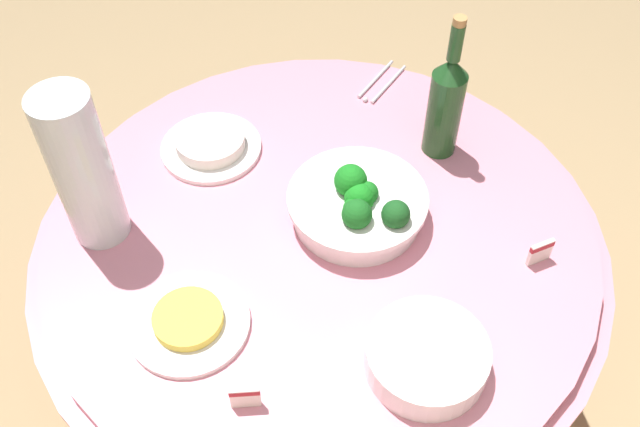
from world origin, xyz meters
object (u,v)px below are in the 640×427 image
(food_plate_fried_egg, at_px, (189,322))
(label_placard_front, at_px, (245,396))
(decorative_fruit_vase, at_px, (84,173))
(food_plate_rice, at_px, (211,144))
(label_placard_mid, at_px, (541,251))
(broccoli_bowl, at_px, (358,205))
(serving_tongs, at_px, (381,83))
(plate_stack, at_px, (427,357))
(wine_bottle, at_px, (446,103))

(food_plate_fried_egg, relative_size, label_placard_front, 4.00)
(decorative_fruit_vase, xyz_separation_m, label_placard_front, (-0.27, 0.41, -0.13))
(food_plate_rice, bearing_deg, label_placard_mid, 148.59)
(broccoli_bowl, xyz_separation_m, serving_tongs, (-0.12, -0.41, -0.04))
(food_plate_fried_egg, bearing_deg, label_placard_front, 119.69)
(broccoli_bowl, bearing_deg, label_placard_front, 57.55)
(label_placard_front, bearing_deg, label_placard_mid, -157.63)
(serving_tongs, xyz_separation_m, food_plate_fried_egg, (0.45, 0.63, 0.01))
(plate_stack, xyz_separation_m, wine_bottle, (-0.14, -0.52, 0.10))
(food_plate_rice, bearing_deg, plate_stack, 121.86)
(decorative_fruit_vase, relative_size, food_plate_fried_egg, 1.55)
(plate_stack, xyz_separation_m, food_plate_fried_egg, (0.40, -0.13, -0.02))
(serving_tongs, height_order, food_plate_fried_egg, food_plate_fried_egg)
(wine_bottle, distance_m, label_placard_mid, 0.36)
(decorative_fruit_vase, bearing_deg, food_plate_rice, -137.22)
(broccoli_bowl, bearing_deg, decorative_fruit_vase, -3.35)
(decorative_fruit_vase, height_order, label_placard_mid, decorative_fruit_vase)
(plate_stack, height_order, label_placard_front, plate_stack)
(wine_bottle, bearing_deg, plate_stack, 75.06)
(plate_stack, relative_size, decorative_fruit_vase, 0.62)
(broccoli_bowl, bearing_deg, label_placard_mid, 156.00)
(broccoli_bowl, relative_size, label_placard_front, 5.09)
(plate_stack, bearing_deg, wine_bottle, -104.94)
(decorative_fruit_vase, bearing_deg, label_placard_front, 122.99)
(decorative_fruit_vase, height_order, food_plate_rice, decorative_fruit_vase)
(wine_bottle, bearing_deg, label_placard_front, 51.41)
(wine_bottle, xyz_separation_m, decorative_fruit_vase, (0.72, 0.15, 0.03))
(plate_stack, distance_m, serving_tongs, 0.76)
(broccoli_bowl, relative_size, label_placard_mid, 5.09)
(plate_stack, bearing_deg, broccoli_bowl, -79.00)
(plate_stack, bearing_deg, decorative_fruit_vase, -32.95)
(wine_bottle, xyz_separation_m, food_plate_rice, (0.50, -0.05, -0.11))
(plate_stack, bearing_deg, label_placard_front, 6.96)
(food_plate_rice, distance_m, label_placard_front, 0.61)
(food_plate_fried_egg, bearing_deg, broccoli_bowl, -147.45)
(decorative_fruit_vase, bearing_deg, plate_stack, 147.05)
(food_plate_fried_egg, height_order, label_placard_mid, label_placard_mid)
(food_plate_rice, bearing_deg, broccoli_bowl, 141.43)
(label_placard_mid, bearing_deg, serving_tongs, -69.23)
(serving_tongs, distance_m, food_plate_rice, 0.45)
(decorative_fruit_vase, xyz_separation_m, serving_tongs, (-0.63, -0.38, -0.16))
(serving_tongs, height_order, label_placard_mid, label_placard_mid)
(broccoli_bowl, bearing_deg, food_plate_fried_egg, 32.55)
(broccoli_bowl, distance_m, wine_bottle, 0.29)
(label_placard_front, bearing_deg, food_plate_fried_egg, -60.31)
(plate_stack, height_order, serving_tongs, plate_stack)
(serving_tongs, relative_size, food_plate_fried_egg, 0.69)
(label_placard_mid, bearing_deg, plate_stack, 36.99)
(serving_tongs, distance_m, label_placard_front, 0.87)
(broccoli_bowl, height_order, decorative_fruit_vase, decorative_fruit_vase)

